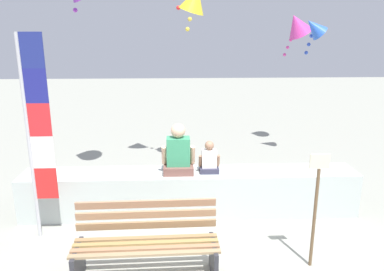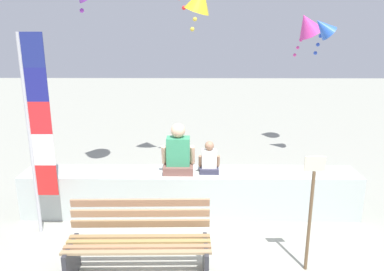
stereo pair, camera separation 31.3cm
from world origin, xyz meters
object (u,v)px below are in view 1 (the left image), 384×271
object	(u,v)px
person_child	(209,160)
sign_post	(316,202)
flag_banner	(35,129)
person_adult	(178,154)
kite_yellow	(195,0)
kite_blue	(314,28)
park_bench	(146,244)
kite_magenta	(297,25)

from	to	relation	value
person_child	sign_post	distance (m)	1.89
flag_banner	sign_post	bearing A→B (deg)	-13.74
person_adult	flag_banner	xyz separation A→B (m)	(-1.92, -0.62, 0.59)
person_adult	kite_yellow	size ratio (longest dim) A/B	0.91
person_child	sign_post	bearing A→B (deg)	-52.05
kite_blue	sign_post	xyz separation A→B (m)	(-1.24, -3.93, -2.09)
park_bench	sign_post	distance (m)	2.10
kite_blue	person_child	bearing A→B (deg)	-134.55
person_adult	kite_blue	world-z (taller)	kite_blue
person_child	kite_yellow	world-z (taller)	kite_yellow
kite_magenta	kite_yellow	size ratio (longest dim) A/B	1.28
kite_yellow	kite_blue	xyz separation A→B (m)	(2.54, 0.59, -0.49)
kite_blue	park_bench	bearing A→B (deg)	-129.23
kite_magenta	sign_post	size ratio (longest dim) A/B	0.75
person_child	kite_magenta	distance (m)	4.70
person_child	sign_post	size ratio (longest dim) A/B	0.35
flag_banner	kite_blue	size ratio (longest dim) A/B	3.38
sign_post	kite_magenta	bearing A→B (deg)	76.32
kite_magenta	sign_post	distance (m)	5.53
kite_yellow	kite_blue	world-z (taller)	kite_yellow
person_adult	person_child	world-z (taller)	person_adult
park_bench	person_adult	distance (m)	1.75
flag_banner	person_adult	bearing A→B (deg)	17.82
sign_post	kite_blue	bearing A→B (deg)	72.45
kite_blue	sign_post	distance (m)	4.63
person_adult	kite_blue	xyz separation A→B (m)	(2.89, 2.44, 1.94)
person_child	kite_blue	bearing A→B (deg)	45.45
park_bench	person_child	xyz separation A→B (m)	(0.89, 1.59, 0.49)
park_bench	kite_magenta	xyz separation A→B (m)	(3.25, 5.04, 2.62)
park_bench	person_child	world-z (taller)	person_child
person_adult	kite_yellow	xyz separation A→B (m)	(0.35, 1.85, 2.43)
person_adult	person_child	distance (m)	0.50
park_bench	kite_blue	world-z (taller)	kite_blue
kite_blue	kite_magenta	bearing A→B (deg)	92.35
park_bench	flag_banner	bearing A→B (deg)	147.28
kite_yellow	kite_blue	distance (m)	2.66
kite_blue	sign_post	size ratio (longest dim) A/B	0.57
kite_yellow	kite_blue	bearing A→B (deg)	13.15
person_child	kite_yellow	size ratio (longest dim) A/B	0.59
park_bench	kite_blue	bearing A→B (deg)	50.77
park_bench	person_adult	xyz separation A→B (m)	(0.40, 1.59, 0.60)
flag_banner	kite_yellow	xyz separation A→B (m)	(2.27, 2.47, 1.84)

